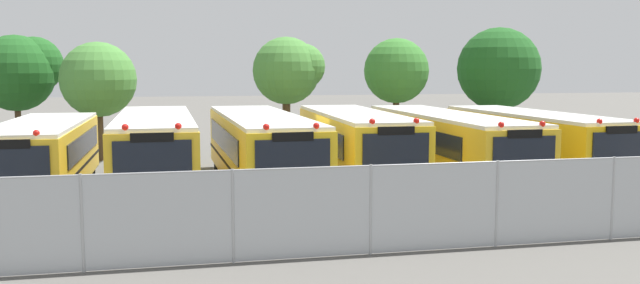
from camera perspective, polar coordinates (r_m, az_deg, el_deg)
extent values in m
plane|color=#595651|center=(23.91, -1.10, -3.84)|extent=(160.00, 160.00, 0.00)
cube|color=yellow|center=(23.86, -22.43, -1.08)|extent=(2.54, 9.30, 1.99)
cube|color=white|center=(23.76, -22.53, 1.44)|extent=(2.49, 9.12, 0.12)
cube|color=black|center=(19.42, -24.78, -5.20)|extent=(2.54, 0.17, 0.36)
cube|color=black|center=(19.28, -24.91, -1.76)|extent=(2.04, 0.07, 0.95)
cube|color=black|center=(23.92, -19.35, -0.17)|extent=(0.08, 7.25, 0.71)
cube|color=black|center=(24.37, -25.26, -0.30)|extent=(0.08, 7.25, 0.71)
cube|color=black|center=(23.91, -22.39, -2.02)|extent=(2.56, 9.40, 0.10)
sphere|color=red|center=(19.22, -22.91, 0.70)|extent=(0.18, 0.18, 0.18)
cube|color=black|center=(19.21, -24.99, -0.18)|extent=(1.12, 0.09, 0.24)
cylinder|color=black|center=(20.64, -20.89, -4.47)|extent=(0.29, 1.00, 1.00)
cylinder|color=black|center=(26.59, -18.93, -2.06)|extent=(0.29, 1.00, 1.00)
cylinder|color=black|center=(26.95, -23.60, -2.14)|extent=(0.29, 1.00, 1.00)
cube|color=yellow|center=(23.04, -13.78, -0.77)|extent=(2.53, 10.61, 2.19)
cube|color=white|center=(22.93, -13.86, 2.10)|extent=(2.48, 10.39, 0.12)
cube|color=black|center=(17.90, -13.89, -5.74)|extent=(2.46, 0.19, 0.36)
cube|color=black|center=(17.73, -14.00, -1.56)|extent=(1.98, 0.08, 1.05)
cube|color=black|center=(23.32, -10.79, 0.25)|extent=(0.13, 8.25, 0.79)
cube|color=black|center=(23.35, -16.81, 0.10)|extent=(0.13, 8.25, 0.79)
cube|color=black|center=(23.10, -13.75, -1.85)|extent=(2.55, 10.71, 0.10)
sphere|color=red|center=(17.80, -11.93, 1.32)|extent=(0.18, 0.18, 0.18)
sphere|color=red|center=(17.83, -16.19, 1.21)|extent=(0.18, 0.18, 0.18)
cube|color=black|center=(17.65, -14.05, 0.37)|extent=(1.09, 0.09, 0.24)
cylinder|color=black|center=(19.36, -10.66, -4.85)|extent=(0.29, 1.00, 1.00)
cylinder|color=black|center=(19.39, -16.99, -5.00)|extent=(0.29, 1.00, 1.00)
cylinder|color=black|center=(26.64, -11.36, -1.83)|extent=(0.29, 1.00, 1.00)
cylinder|color=black|center=(26.66, -15.94, -1.94)|extent=(0.29, 1.00, 1.00)
cube|color=yellow|center=(23.52, -5.09, -0.54)|extent=(2.78, 11.32, 2.14)
cube|color=white|center=(23.41, -5.11, 2.20)|extent=(2.72, 11.09, 0.12)
cube|color=black|center=(18.12, -2.26, -5.41)|extent=(2.55, 0.22, 0.36)
cube|color=black|center=(17.95, -2.31, -1.40)|extent=(2.04, 0.11, 1.03)
cube|color=black|center=(24.00, -2.22, 0.44)|extent=(0.26, 8.78, 0.77)
cube|color=black|center=(23.62, -8.24, 0.28)|extent=(0.26, 8.78, 0.77)
cube|color=black|center=(23.57, -5.08, -1.57)|extent=(2.81, 11.43, 0.10)
sphere|color=red|center=(18.17, -0.32, 1.37)|extent=(0.18, 0.18, 0.18)
sphere|color=red|center=(17.90, -4.58, 1.28)|extent=(0.18, 0.18, 0.18)
cube|color=black|center=(17.87, -2.31, 0.45)|extent=(1.12, 0.11, 0.24)
cylinder|color=black|center=(19.77, 0.02, -4.51)|extent=(0.31, 1.01, 1.00)
cylinder|color=black|center=(19.37, -6.37, -4.77)|extent=(0.31, 1.01, 1.00)
cylinder|color=black|center=(27.56, -4.03, -1.45)|extent=(0.31, 1.01, 1.00)
cylinder|color=black|center=(27.27, -8.61, -1.59)|extent=(0.31, 1.01, 1.00)
cube|color=yellow|center=(24.10, 2.99, -0.32)|extent=(2.66, 9.71, 2.17)
cube|color=white|center=(24.00, 3.00, 2.40)|extent=(2.61, 9.52, 0.12)
cube|color=black|center=(19.57, 6.44, -4.57)|extent=(2.46, 0.22, 0.36)
cube|color=black|center=(19.42, 6.45, -0.78)|extent=(1.98, 0.11, 1.04)
cube|color=black|center=(24.67, 5.59, 0.62)|extent=(0.24, 7.53, 0.78)
cube|color=black|center=(24.09, -0.01, 0.52)|extent=(0.24, 7.53, 0.78)
cube|color=black|center=(24.15, 2.98, -1.34)|extent=(2.69, 9.81, 0.10)
sphere|color=red|center=(19.70, 8.17, 1.79)|extent=(0.18, 0.18, 0.18)
sphere|color=red|center=(19.31, 4.45, 1.74)|extent=(0.18, 0.18, 0.18)
cube|color=black|center=(19.35, 6.48, 0.96)|extent=(1.09, 0.11, 0.24)
cylinder|color=black|center=(21.28, 8.00, -3.79)|extent=(0.31, 1.01, 1.00)
cylinder|color=black|center=(20.69, 2.40, -4.03)|extent=(0.31, 1.01, 1.00)
cylinder|color=black|center=(27.39, 3.61, -1.50)|extent=(0.31, 1.01, 1.00)
cylinder|color=black|center=(26.93, -0.78, -1.62)|extent=(0.31, 1.01, 1.00)
cube|color=yellow|center=(25.06, 10.55, -0.25)|extent=(2.39, 11.21, 2.09)
cube|color=white|center=(24.96, 10.60, 2.27)|extent=(2.34, 10.98, 0.12)
cube|color=black|center=(20.15, 16.87, -4.48)|extent=(2.41, 0.17, 0.36)
cube|color=black|center=(20.01, 16.91, -0.96)|extent=(1.94, 0.07, 1.00)
cube|color=black|center=(25.79, 12.76, 0.63)|extent=(0.06, 8.74, 0.75)
cube|color=black|center=(24.85, 7.75, 0.52)|extent=(0.06, 8.74, 0.75)
cube|color=black|center=(25.11, 10.53, -1.20)|extent=(2.42, 11.32, 0.10)
sphere|color=red|center=(20.40, 18.34, 1.47)|extent=(0.18, 0.18, 0.18)
sphere|color=red|center=(19.76, 15.10, 1.43)|extent=(0.18, 0.18, 0.18)
cube|color=black|center=(19.94, 16.98, 0.66)|extent=(1.06, 0.08, 0.24)
cylinder|color=black|center=(21.93, 17.35, -3.72)|extent=(0.28, 1.00, 1.00)
cylinder|color=black|center=(20.97, 12.40, -4.03)|extent=(0.28, 1.00, 1.00)
cylinder|color=black|center=(29.04, 9.46, -1.13)|extent=(0.28, 1.00, 1.00)
cylinder|color=black|center=(28.33, 5.56, -1.26)|extent=(0.28, 1.00, 1.00)
cube|color=yellow|center=(26.95, 17.47, -0.02)|extent=(2.72, 10.09, 2.06)
cube|color=white|center=(26.86, 17.55, 2.29)|extent=(2.66, 9.89, 0.12)
cube|color=black|center=(22.93, 24.06, -3.48)|extent=(2.48, 0.23, 0.36)
cube|color=black|center=(22.81, 24.12, -0.44)|extent=(1.99, 0.12, 0.99)
cube|color=black|center=(27.84, 19.34, 0.79)|extent=(0.26, 7.82, 0.74)
cube|color=black|center=(26.56, 14.89, 0.68)|extent=(0.26, 7.82, 0.74)
cube|color=black|center=(27.00, 17.45, -0.89)|extent=(2.74, 10.19, 0.10)
sphere|color=red|center=(23.29, 25.25, 1.66)|extent=(0.18, 0.18, 0.18)
sphere|color=red|center=(22.46, 22.61, 1.63)|extent=(0.18, 0.18, 0.18)
cube|color=black|center=(22.75, 24.20, 0.95)|extent=(1.10, 0.11, 0.24)
cylinder|color=black|center=(24.74, 23.92, -2.87)|extent=(0.31, 1.01, 1.00)
cylinder|color=black|center=(23.48, 19.78, -3.16)|extent=(0.31, 1.01, 1.00)
cylinder|color=black|center=(30.34, 15.98, -0.97)|extent=(0.31, 1.01, 1.00)
cylinder|color=black|center=(29.33, 12.34, -1.12)|extent=(0.31, 1.01, 1.00)
cylinder|color=#4C3823|center=(35.08, -24.18, 1.00)|extent=(0.28, 0.28, 2.62)
sphere|color=#1E561E|center=(34.96, -24.38, 5.34)|extent=(3.61, 3.61, 3.61)
sphere|color=#1E561E|center=(35.20, -23.05, 6.06)|extent=(2.69, 2.69, 2.69)
cylinder|color=#4C3823|center=(32.23, -18.14, 0.64)|extent=(0.32, 0.32, 2.42)
sphere|color=#478438|center=(32.10, -18.29, 5.05)|extent=(3.40, 3.40, 3.40)
sphere|color=#478438|center=(32.32, -17.52, 4.70)|extent=(1.98, 1.98, 1.98)
cylinder|color=#4C3823|center=(33.64, -2.86, 1.52)|extent=(0.40, 0.40, 2.82)
sphere|color=#478438|center=(33.53, -2.88, 6.06)|extent=(3.35, 3.35, 3.35)
sphere|color=#478438|center=(33.54, -1.51, 6.43)|extent=(2.28, 2.28, 2.28)
cylinder|color=#4C3823|center=(34.83, 6.44, 1.64)|extent=(0.33, 0.33, 2.82)
sphere|color=#387A2D|center=(34.72, 6.50, 6.02)|extent=(3.32, 3.32, 3.32)
sphere|color=#387A2D|center=(35.15, 7.01, 6.64)|extent=(2.29, 2.29, 2.29)
cylinder|color=#4C3823|center=(38.22, 14.78, 1.63)|extent=(0.38, 0.38, 2.48)
sphere|color=#1E561E|center=(38.11, 14.90, 6.02)|extent=(4.50, 4.50, 4.50)
sphere|color=#1E561E|center=(37.84, 15.05, 6.07)|extent=(2.81, 2.81, 2.81)
cylinder|color=#9EA0A3|center=(14.72, -19.51, -6.52)|extent=(0.07, 0.07, 2.06)
cylinder|color=#9EA0A3|center=(14.66, -7.39, -6.27)|extent=(0.07, 0.07, 2.06)
cylinder|color=#9EA0A3|center=(15.23, 4.31, -5.75)|extent=(0.07, 0.07, 2.06)
cylinder|color=#9EA0A3|center=(16.37, 14.74, -5.09)|extent=(0.07, 0.07, 2.06)
cylinder|color=#9EA0A3|center=(17.98, 23.54, -4.40)|extent=(0.07, 0.07, 2.06)
cube|color=#ADB2B7|center=(15.23, 4.31, -5.75)|extent=(24.67, 0.02, 2.02)
cylinder|color=#9EA0A3|center=(15.05, 4.34, -2.03)|extent=(24.67, 0.04, 0.04)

